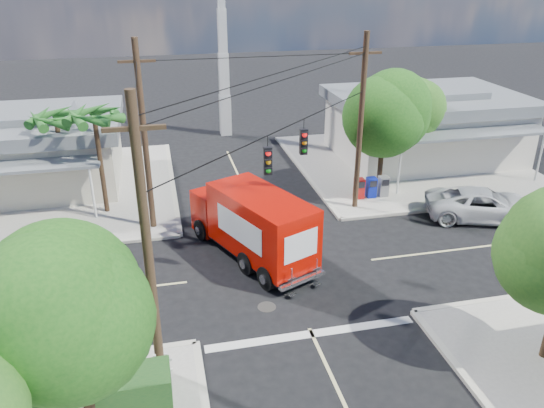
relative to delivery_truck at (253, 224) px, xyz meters
name	(u,v)px	position (x,y,z in m)	size (l,w,h in m)	color
ground	(282,271)	(0.98, -1.48, -1.59)	(120.00, 120.00, 0.00)	black
sidewalk_ne	(406,163)	(11.85, 9.40, -1.52)	(14.12, 14.12, 0.14)	#A39D93
sidewalk_nw	(49,193)	(-9.90, 9.40, -1.52)	(14.12, 14.12, 0.14)	#A39D93
road_markings	(291,290)	(0.98, -2.95, -1.59)	(32.00, 32.00, 0.01)	beige
building_ne	(425,123)	(13.48, 10.49, 0.73)	(11.80, 10.20, 4.50)	silver
building_nw	(25,149)	(-11.02, 10.99, 0.63)	(10.80, 10.20, 4.30)	beige
radio_tower	(223,58)	(1.48, 18.52, 4.05)	(0.80, 0.80, 17.00)	silver
tree_sw_front	(72,312)	(-6.02, -9.02, 2.74)	(3.88, 3.78, 6.03)	#422D1C
tree_ne_front	(386,111)	(8.18, 5.28, 3.17)	(4.21, 4.14, 6.66)	#422D1C
tree_ne_back	(411,109)	(10.78, 7.48, 2.59)	(3.77, 3.66, 5.82)	#422D1C
palm_nw_front	(94,118)	(-6.52, 6.02, 3.45)	(3.01, 3.08, 5.59)	#422D1C
palm_nw_back	(56,120)	(-8.52, 7.52, 3.08)	(3.01, 3.08, 5.19)	#422D1C
utility_poles	(236,156)	(-0.61, 0.13, 3.08)	(12.00, 10.68, 9.00)	#473321
picket_fence	(70,380)	(-6.82, -7.08, -0.91)	(5.94, 0.06, 1.00)	silver
hedge_sw	(59,401)	(-7.02, -7.88, -0.90)	(6.20, 1.20, 1.10)	#18401A
vending_boxes	(371,187)	(7.48, 4.72, -0.90)	(1.90, 0.50, 1.10)	#A51110
delivery_truck	(253,224)	(0.00, 0.00, 0.00)	(4.83, 7.48, 3.13)	black
parked_car	(483,204)	(12.01, 1.19, -0.81)	(2.58, 5.60, 1.56)	silver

